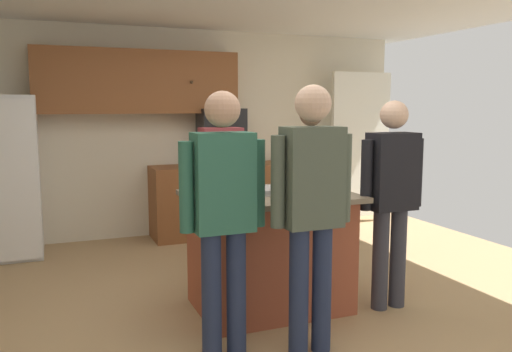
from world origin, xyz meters
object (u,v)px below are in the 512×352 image
(person_guest_by_door, at_px, (312,201))
(glass_short_whisky, at_px, (314,186))
(person_guest_left, at_px, (310,177))
(kitchen_island, at_px, (270,250))
(person_host_foreground, at_px, (392,190))
(person_elder_center, at_px, (221,177))
(serving_tray, at_px, (266,190))
(glass_stout_tall, at_px, (289,179))
(microwave_over_range, at_px, (221,121))
(mug_ceramic_white, at_px, (321,184))
(person_guest_right, at_px, (223,206))

(person_guest_by_door, bearing_deg, glass_short_whisky, -25.34)
(person_guest_left, bearing_deg, kitchen_island, 0.00)
(person_guest_left, height_order, glass_short_whisky, person_guest_left)
(person_guest_left, xyz_separation_m, person_host_foreground, (0.22, -0.97, 0.01))
(kitchen_island, bearing_deg, person_elder_center, 99.82)
(serving_tray, bearing_deg, person_elder_center, 98.94)
(kitchen_island, height_order, glass_stout_tall, glass_stout_tall)
(person_guest_left, distance_m, serving_tray, 0.91)
(microwave_over_range, distance_m, serving_tray, 2.57)
(kitchen_island, height_order, person_guest_left, person_guest_left)
(microwave_over_range, xyz_separation_m, mug_ceramic_white, (0.05, -2.53, -0.45))
(kitchen_island, relative_size, mug_ceramic_white, 10.43)
(microwave_over_range, xyz_separation_m, person_guest_right, (-1.02, -3.19, -0.44))
(person_guest_right, bearing_deg, glass_stout_tall, -1.98)
(microwave_over_range, height_order, serving_tray, microwave_over_range)
(kitchen_island, bearing_deg, glass_short_whisky, -44.27)
(person_guest_right, bearing_deg, serving_tray, 2.25)
(person_host_foreground, height_order, person_guest_by_door, person_guest_by_door)
(person_host_foreground, height_order, mug_ceramic_white, person_host_foreground)
(kitchen_island, relative_size, person_guest_by_door, 0.74)
(microwave_over_range, bearing_deg, person_guest_left, -81.92)
(person_guest_right, bearing_deg, person_host_foreground, -36.25)
(person_guest_right, distance_m, glass_stout_tall, 1.26)
(person_elder_center, bearing_deg, person_host_foreground, 31.63)
(microwave_over_range, bearing_deg, person_host_foreground, -80.29)
(person_host_foreground, bearing_deg, mug_ceramic_white, -17.02)
(kitchen_island, distance_m, person_host_foreground, 1.09)
(person_elder_center, relative_size, person_host_foreground, 1.01)
(person_guest_right, bearing_deg, person_guest_by_door, -64.56)
(person_guest_left, relative_size, person_host_foreground, 0.99)
(person_guest_by_door, xyz_separation_m, mug_ceramic_white, (0.52, 0.82, -0.04))
(kitchen_island, relative_size, glass_short_whisky, 7.72)
(microwave_over_range, distance_m, person_guest_left, 1.99)
(person_host_foreground, xyz_separation_m, serving_tray, (-0.92, 0.39, -0.01))
(kitchen_island, distance_m, person_elder_center, 0.97)
(person_elder_center, bearing_deg, kitchen_island, 0.00)
(person_guest_right, bearing_deg, mug_ceramic_white, -15.91)
(person_elder_center, xyz_separation_m, mug_ceramic_white, (0.60, -0.83, 0.02))
(person_guest_right, xyz_separation_m, serving_tray, (0.59, 0.69, -0.04))
(person_elder_center, distance_m, mug_ceramic_white, 1.02)
(mug_ceramic_white, relative_size, glass_stout_tall, 0.86)
(person_host_foreground, relative_size, serving_tray, 3.83)
(person_elder_center, height_order, glass_stout_tall, person_elder_center)
(person_guest_left, bearing_deg, serving_tray, -2.32)
(kitchen_island, xyz_separation_m, person_elder_center, (-0.14, 0.82, 0.50))
(glass_stout_tall, bearing_deg, person_guest_right, -134.47)
(person_elder_center, xyz_separation_m, glass_short_whisky, (0.41, -1.08, 0.05))
(kitchen_island, xyz_separation_m, person_guest_by_door, (-0.06, -0.83, 0.55))
(person_host_foreground, bearing_deg, person_guest_left, -55.30)
(person_elder_center, xyz_separation_m, person_guest_left, (0.82, -0.21, -0.02))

